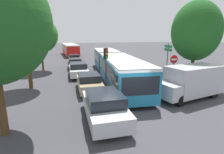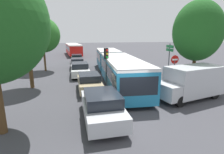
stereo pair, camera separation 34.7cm
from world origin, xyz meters
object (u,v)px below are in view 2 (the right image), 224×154
at_px(no_entry_sign, 174,67).
at_px(tree_right_near, 198,31).
at_px(queued_car_graphite, 77,63).
at_px(traffic_light, 106,59).
at_px(tree_left_mid, 27,34).
at_px(queued_car_tan, 89,82).
at_px(articulated_bus, 115,64).
at_px(direction_sign_post, 169,54).
at_px(tree_left_far, 43,36).
at_px(queued_car_silver, 102,106).
at_px(city_bus_rear, 73,49).
at_px(queued_car_white, 80,69).
at_px(queued_car_green, 77,59).
at_px(white_van, 192,81).

height_order(no_entry_sign, tree_right_near, tree_right_near).
xyz_separation_m(queued_car_graphite, traffic_light, (1.84, -9.93, 1.79)).
bearing_deg(tree_left_mid, traffic_light, -16.35).
height_order(queued_car_graphite, tree_left_mid, tree_left_mid).
distance_m(queued_car_tan, tree_right_near, 10.05).
bearing_deg(articulated_bus, no_entry_sign, 43.99).
height_order(traffic_light, tree_left_mid, tree_left_mid).
relative_size(direction_sign_post, tree_left_far, 0.55).
distance_m(queued_car_tan, traffic_light, 2.33).
relative_size(queued_car_silver, no_entry_sign, 1.59).
bearing_deg(tree_left_far, queued_car_graphite, 7.37).
bearing_deg(city_bus_rear, no_entry_sign, -169.70).
distance_m(direction_sign_post, tree_left_mid, 13.38).
bearing_deg(direction_sign_post, tree_left_mid, 4.90).
relative_size(queued_car_silver, traffic_light, 1.32).
bearing_deg(tree_left_far, traffic_light, -58.44).
bearing_deg(tree_right_near, queued_car_silver, -153.93).
xyz_separation_m(queued_car_white, direction_sign_post, (8.92, -3.15, 1.78)).
bearing_deg(city_bus_rear, tree_right_near, -165.32).
bearing_deg(direction_sign_post, queued_car_green, -52.36).
relative_size(queued_car_graphite, tree_left_mid, 0.62).
relative_size(queued_car_green, traffic_light, 1.18).
xyz_separation_m(traffic_light, tree_left_far, (-5.78, 9.42, 1.84)).
bearing_deg(direction_sign_post, no_entry_sign, 68.71).
bearing_deg(queued_car_silver, queued_car_graphite, 2.79).
height_order(traffic_light, no_entry_sign, traffic_light).
distance_m(queued_car_tan, white_van, 7.70).
xyz_separation_m(queued_car_silver, queued_car_graphite, (-0.36, 15.43, -0.07)).
relative_size(queued_car_silver, queued_car_tan, 1.08).
distance_m(no_entry_sign, direction_sign_post, 3.83).
bearing_deg(tree_right_near, traffic_light, 172.42).
bearing_deg(queued_car_graphite, tree_left_far, 98.82).
distance_m(articulated_bus, queued_car_tan, 4.89).
distance_m(city_bus_rear, queued_car_white, 21.93).
height_order(queued_car_green, direction_sign_post, direction_sign_post).
relative_size(queued_car_white, direction_sign_post, 1.23).
distance_m(queued_car_silver, queued_car_tan, 5.25).
distance_m(queued_car_tan, queued_car_graphite, 10.19).
distance_m(queued_car_green, white_van, 20.19).
bearing_deg(queued_car_white, white_van, -140.06).
xyz_separation_m(white_van, traffic_light, (-5.30, 3.85, 1.26)).
distance_m(white_van, tree_right_near, 5.10).
bearing_deg(articulated_bus, queued_car_white, -110.44).
distance_m(articulated_bus, city_bus_rear, 23.86).
distance_m(tree_left_far, tree_right_near, 17.04).
bearing_deg(no_entry_sign, queued_car_green, -156.85).
bearing_deg(queued_car_silver, white_van, -74.84).
height_order(direction_sign_post, tree_right_near, tree_right_near).
bearing_deg(tree_left_far, city_bus_rear, 76.83).
height_order(queued_car_graphite, white_van, white_van).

